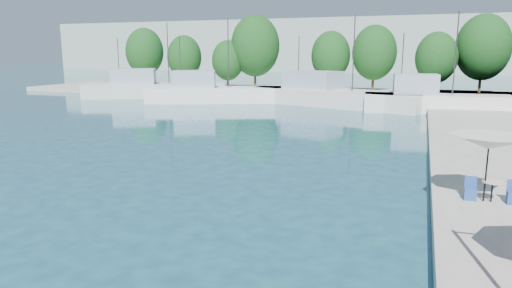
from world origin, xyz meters
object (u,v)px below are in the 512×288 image
at_px(trawler_03, 331,96).
at_px(trawler_04, 433,102).
at_px(umbrella_white, 489,142).
at_px(trawler_01, 152,89).
at_px(trawler_02, 212,93).

distance_m(trawler_03, trawler_04, 10.98).
height_order(trawler_03, umbrella_white, trawler_03).
bearing_deg(trawler_01, trawler_04, -34.76).
relative_size(trawler_03, trawler_04, 1.46).
distance_m(trawler_01, umbrella_white, 50.81).
bearing_deg(trawler_01, umbrella_white, -71.83).
relative_size(trawler_01, umbrella_white, 6.72).
height_order(trawler_01, trawler_02, same).
xyz_separation_m(trawler_01, trawler_03, (24.58, -1.64, -0.00)).
relative_size(trawler_01, trawler_04, 1.29).
xyz_separation_m(trawler_01, trawler_04, (35.24, -4.29, 0.00)).
bearing_deg(umbrella_white, trawler_02, 129.13).
height_order(trawler_03, trawler_04, same).
distance_m(trawler_04, umbrella_white, 31.06).
distance_m(trawler_02, trawler_04, 24.93).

